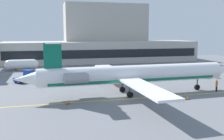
{
  "coord_description": "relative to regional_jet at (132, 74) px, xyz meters",
  "views": [
    {
      "loc": [
        -10.19,
        -34.5,
        9.38
      ],
      "look_at": [
        0.88,
        7.81,
        3.0
      ],
      "focal_mm": 41.1,
      "sensor_mm": 36.0,
      "label": 1
    }
  ],
  "objects": [
    {
      "name": "baggage_tug",
      "position": [
        -16.26,
        14.67,
        -2.08
      ],
      "size": [
        4.0,
        3.71,
        2.29
      ],
      "color": "#1E4CB2",
      "rests_on": "ground"
    },
    {
      "name": "belt_loader",
      "position": [
        -8.74,
        15.84,
        -2.29
      ],
      "size": [
        3.06,
        3.39,
        1.77
      ],
      "color": "#1E4CB2",
      "rests_on": "ground"
    },
    {
      "name": "fuel_tank",
      "position": [
        -18.36,
        31.05,
        -1.58
      ],
      "size": [
        8.14,
        2.56,
        2.75
      ],
      "color": "white",
      "rests_on": "ground"
    },
    {
      "name": "marshaller",
      "position": [
        13.92,
        -1.53,
        -2.14
      ],
      "size": [
        0.34,
        0.83,
        1.9
      ],
      "color": "#191E33",
      "rests_on": "ground"
    },
    {
      "name": "regional_jet",
      "position": [
        0.0,
        0.0,
        0.0
      ],
      "size": [
        34.4,
        28.56,
        8.14
      ],
      "color": "white",
      "rests_on": "ground"
    },
    {
      "name": "safety_cone_alpha",
      "position": [
        -9.9,
        -2.87,
        -2.86
      ],
      "size": [
        0.47,
        0.47,
        0.55
      ],
      "color": "orange",
      "rests_on": "ground"
    },
    {
      "name": "pushback_tractor",
      "position": [
        19.73,
        10.97,
        -2.15
      ],
      "size": [
        3.51,
        3.28,
        2.12
      ],
      "color": "silver",
      "rests_on": "ground"
    },
    {
      "name": "terminal_building",
      "position": [
        6.13,
        47.19,
        3.64
      ],
      "size": [
        61.56,
        16.84,
        18.88
      ],
      "color": "#B7B2A8",
      "rests_on": "ground"
    },
    {
      "name": "ground",
      "position": [
        -2.39,
        -1.8,
        -3.16
      ],
      "size": [
        120.0,
        120.0,
        0.11
      ],
      "color": "slate"
    },
    {
      "name": "safety_cone_bravo",
      "position": [
        6.72,
        -4.88,
        -2.86
      ],
      "size": [
        0.47,
        0.47,
        0.55
      ],
      "color": "orange",
      "rests_on": "ground"
    }
  ]
}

